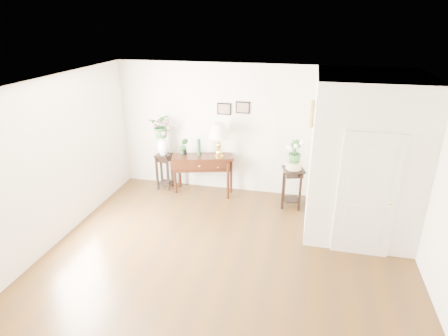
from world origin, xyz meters
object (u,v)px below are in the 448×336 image
(console_table, at_px, (203,174))
(plant_stand_a, at_px, (165,171))
(table_lamp, at_px, (219,142))
(plant_stand_b, at_px, (292,187))

(console_table, distance_m, plant_stand_a, 0.92)
(table_lamp, bearing_deg, console_table, 180.00)
(table_lamp, distance_m, plant_stand_b, 1.79)
(table_lamp, relative_size, plant_stand_a, 0.92)
(console_table, distance_m, table_lamp, 0.87)
(console_table, bearing_deg, table_lamp, -15.92)
(table_lamp, xyz_separation_m, plant_stand_a, (-1.28, 0.04, -0.82))
(table_lamp, bearing_deg, plant_stand_a, 178.12)
(console_table, bearing_deg, plant_stand_b, -21.55)
(console_table, height_order, plant_stand_b, console_table)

